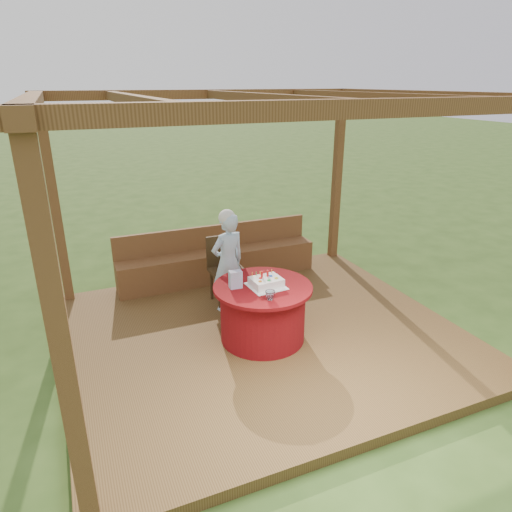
{
  "coord_description": "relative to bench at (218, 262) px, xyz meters",
  "views": [
    {
      "loc": [
        -1.98,
        -4.41,
        2.94
      ],
      "look_at": [
        0.0,
        0.25,
        1.0
      ],
      "focal_mm": 32.0,
      "sensor_mm": 36.0,
      "label": 1
    }
  ],
  "objects": [
    {
      "name": "drinking_glass",
      "position": [
        -0.16,
        -2.21,
        0.46
      ],
      "size": [
        0.14,
        0.14,
        0.1
      ],
      "primitive_type": "imported",
      "rotation": [
        0.0,
        0.0,
        0.41
      ],
      "color": "white",
      "rests_on": "table"
    },
    {
      "name": "elderly_woman",
      "position": [
        -0.19,
        -1.01,
        0.42
      ],
      "size": [
        0.54,
        0.43,
        1.36
      ],
      "color": "#99C8E4",
      "rests_on": "deck"
    },
    {
      "name": "gift_bag",
      "position": [
        -0.38,
        -1.79,
        0.51
      ],
      "size": [
        0.14,
        0.1,
        0.2
      ],
      "primitive_type": "cube",
      "rotation": [
        0.0,
        0.0,
        -0.06
      ],
      "color": "#C780B4",
      "rests_on": "table"
    },
    {
      "name": "chair",
      "position": [
        -0.13,
        -0.75,
        0.24
      ],
      "size": [
        0.45,
        0.45,
        0.9
      ],
      "color": "#392612",
      "rests_on": "deck"
    },
    {
      "name": "deck",
      "position": [
        0.0,
        -1.72,
        -0.32
      ],
      "size": [
        4.5,
        4.0,
        0.12
      ],
      "primitive_type": "cube",
      "color": "brown",
      "rests_on": "ground"
    },
    {
      "name": "ground",
      "position": [
        0.0,
        -1.72,
        -0.38
      ],
      "size": [
        60.0,
        60.0,
        0.0
      ],
      "primitive_type": "plane",
      "color": "#2E4A18",
      "rests_on": "ground"
    },
    {
      "name": "pergola",
      "position": [
        0.0,
        -1.72,
        2.02
      ],
      "size": [
        4.5,
        4.0,
        2.72
      ],
      "color": "brown",
      "rests_on": "deck"
    },
    {
      "name": "table",
      "position": [
        -0.09,
        -1.86,
        0.08
      ],
      "size": [
        1.12,
        1.12,
        0.67
      ],
      "color": "maroon",
      "rests_on": "deck"
    },
    {
      "name": "bench",
      "position": [
        0.0,
        0.0,
        0.0
      ],
      "size": [
        3.0,
        0.42,
        0.8
      ],
      "color": "brown",
      "rests_on": "deck"
    },
    {
      "name": "birthday_cake",
      "position": [
        -0.06,
        -1.9,
        0.46
      ],
      "size": [
        0.41,
        0.41,
        0.18
      ],
      "color": "white",
      "rests_on": "table"
    }
  ]
}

